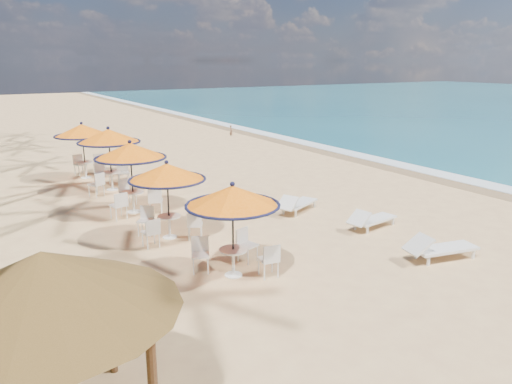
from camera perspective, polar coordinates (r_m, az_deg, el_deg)
ground at (r=15.09m, az=14.25°, el=-6.09°), size 160.00×160.00×0.00m
foam_strip at (r=28.28m, az=13.39°, el=3.66°), size 1.20×140.00×0.04m
wetsand_band at (r=27.67m, az=12.05°, el=3.50°), size 1.40×140.00×0.02m
station_0 at (r=12.22m, az=-2.58°, el=-1.73°), size 2.35×2.35×2.45m
station_1 at (r=15.06m, az=-10.20°, el=1.15°), size 2.32×2.32×2.42m
station_2 at (r=17.97m, az=-14.11°, el=3.59°), size 2.50×2.61×2.61m
station_3 at (r=21.47m, az=-16.52°, el=5.32°), size 2.56×2.60×2.67m
station_4 at (r=24.14m, az=-19.17°, el=6.16°), size 2.49×2.49×2.60m
lounger_near at (r=14.48m, az=20.16°, el=-5.98°), size 2.19×1.06×0.75m
lounger_mid at (r=16.49m, az=12.99°, el=-3.04°), size 1.98×0.89×0.68m
lounger_far at (r=17.84m, az=4.64°, el=-1.30°), size 2.05×1.40×0.71m
palapa at (r=7.38m, az=-23.05°, el=-9.55°), size 3.70×3.70×2.82m
person at (r=36.03m, az=-2.88°, el=7.05°), size 0.20×0.31×0.84m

